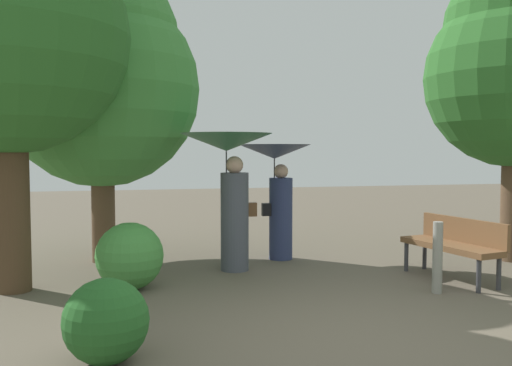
# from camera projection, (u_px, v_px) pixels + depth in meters

# --- Properties ---
(ground_plane) EXTENTS (40.00, 40.00, 0.00)m
(ground_plane) POSITION_uv_depth(u_px,v_px,m) (351.00, 341.00, 5.03)
(ground_plane) COLOR brown
(person_left) EXTENTS (1.34, 1.34, 2.00)m
(person_left) POSITION_uv_depth(u_px,v_px,m) (229.00, 170.00, 7.90)
(person_left) COLOR #474C56
(person_left) RESTS_ON ground
(person_right) EXTENTS (1.16, 1.16, 1.85)m
(person_right) POSITION_uv_depth(u_px,v_px,m) (277.00, 177.00, 8.73)
(person_right) COLOR navy
(person_right) RESTS_ON ground
(park_bench) EXTENTS (0.76, 1.57, 0.83)m
(park_bench) POSITION_uv_depth(u_px,v_px,m) (454.00, 242.00, 7.42)
(park_bench) COLOR #38383D
(park_bench) RESTS_ON ground
(tree_near_left) EXTENTS (2.94, 2.94, 5.19)m
(tree_near_left) POSITION_uv_depth(u_px,v_px,m) (7.00, 12.00, 6.62)
(tree_near_left) COLOR #4C3823
(tree_near_left) RESTS_ON ground
(tree_mid_left) EXTENTS (3.06, 3.06, 4.65)m
(tree_mid_left) POSITION_uv_depth(u_px,v_px,m) (101.00, 74.00, 8.48)
(tree_mid_left) COLOR brown
(tree_mid_left) RESTS_ON ground
(bush_path_right) EXTENTS (0.71, 0.71, 0.71)m
(bush_path_right) POSITION_uv_depth(u_px,v_px,m) (106.00, 321.00, 4.49)
(bush_path_right) COLOR #235B23
(bush_path_right) RESTS_ON ground
(bush_behind_bench) EXTENTS (0.85, 0.85, 0.85)m
(bush_behind_bench) POSITION_uv_depth(u_px,v_px,m) (130.00, 256.00, 6.88)
(bush_behind_bench) COLOR #428C3D
(bush_behind_bench) RESTS_ON ground
(path_marker_post) EXTENTS (0.12, 0.12, 0.88)m
(path_marker_post) POSITION_uv_depth(u_px,v_px,m) (438.00, 258.00, 6.70)
(path_marker_post) COLOR gray
(path_marker_post) RESTS_ON ground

